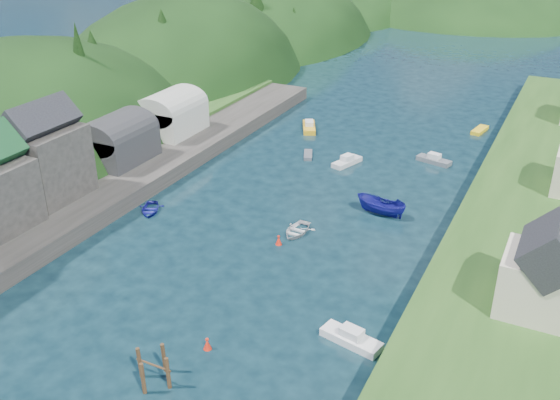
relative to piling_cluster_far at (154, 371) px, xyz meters
The scene contains 12 objects.
ground 47.04m from the piling_cluster_far, 92.24° to the left, with size 600.00×600.00×0.00m, color black.
hillside_left 86.37m from the piling_cluster_far, 123.05° to the left, with size 44.00×245.56×52.00m.
far_hills 171.41m from the piling_cluster_far, 90.21° to the left, with size 103.00×68.00×44.00m.
hill_trees 62.21m from the piling_cluster_far, 93.09° to the left, with size 91.42×148.71×12.59m.
quay_left 30.92m from the piling_cluster_far, 146.67° to the left, with size 12.00×110.00×2.00m, color #2D2B28.
terrace_left_grass 36.97m from the piling_cluster_far, 152.64° to the left, with size 12.00×110.00×2.50m, color #234719.
boat_sheds 45.69m from the piling_cluster_far, 127.72° to the left, with size 7.00×21.00×7.50m.
terrace_right 43.65m from the piling_cluster_far, 57.95° to the left, with size 16.00×120.00×2.40m, color #234719.
piling_cluster_far is the anchor object (origin of this frame).
channel_buoy_near 5.25m from the piling_cluster_far, 73.14° to the left, with size 0.70×0.70×1.10m.
channel_buoy_far 22.69m from the piling_cluster_far, 92.12° to the left, with size 0.70×0.70×1.10m.
moored_boats 16.84m from the piling_cluster_far, 97.13° to the left, with size 35.37×91.26×2.26m.
Camera 1 is at (26.55, -25.38, 33.28)m, focal length 40.00 mm.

